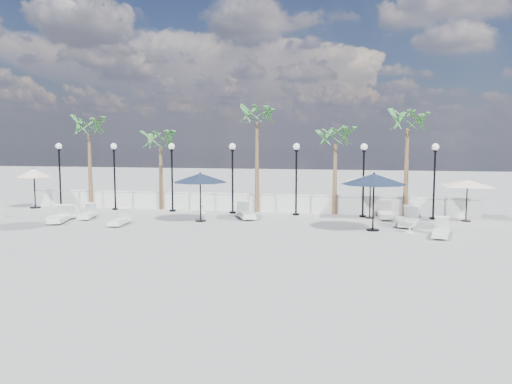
% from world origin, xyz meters
% --- Properties ---
extents(ground, '(100.00, 100.00, 0.00)m').
position_xyz_m(ground, '(0.00, 0.00, 0.00)').
color(ground, '#989893').
rests_on(ground, ground).
extents(balustrade, '(26.00, 0.30, 1.01)m').
position_xyz_m(balustrade, '(0.00, 7.50, 0.47)').
color(balustrade, silver).
rests_on(balustrade, ground).
extents(lamppost_0, '(0.36, 0.36, 3.84)m').
position_xyz_m(lamppost_0, '(-10.50, 6.50, 2.49)').
color(lamppost_0, black).
rests_on(lamppost_0, ground).
extents(lamppost_1, '(0.36, 0.36, 3.84)m').
position_xyz_m(lamppost_1, '(-7.00, 6.50, 2.49)').
color(lamppost_1, black).
rests_on(lamppost_1, ground).
extents(lamppost_2, '(0.36, 0.36, 3.84)m').
position_xyz_m(lamppost_2, '(-3.50, 6.50, 2.49)').
color(lamppost_2, black).
rests_on(lamppost_2, ground).
extents(lamppost_3, '(0.36, 0.36, 3.84)m').
position_xyz_m(lamppost_3, '(0.00, 6.50, 2.49)').
color(lamppost_3, black).
rests_on(lamppost_3, ground).
extents(lamppost_4, '(0.36, 0.36, 3.84)m').
position_xyz_m(lamppost_4, '(3.50, 6.50, 2.49)').
color(lamppost_4, black).
rests_on(lamppost_4, ground).
extents(lamppost_5, '(0.36, 0.36, 3.84)m').
position_xyz_m(lamppost_5, '(7.00, 6.50, 2.49)').
color(lamppost_5, black).
rests_on(lamppost_5, ground).
extents(lamppost_6, '(0.36, 0.36, 3.84)m').
position_xyz_m(lamppost_6, '(10.50, 6.50, 2.49)').
color(lamppost_6, black).
rests_on(lamppost_6, ground).
extents(palm_0, '(2.60, 2.60, 5.50)m').
position_xyz_m(palm_0, '(-9.00, 7.30, 4.53)').
color(palm_0, brown).
rests_on(palm_0, ground).
extents(palm_1, '(2.60, 2.60, 4.70)m').
position_xyz_m(palm_1, '(-4.50, 7.30, 3.75)').
color(palm_1, brown).
rests_on(palm_1, ground).
extents(palm_2, '(2.60, 2.60, 6.10)m').
position_xyz_m(palm_2, '(1.20, 7.30, 5.12)').
color(palm_2, brown).
rests_on(palm_2, ground).
extents(palm_3, '(2.60, 2.60, 4.90)m').
position_xyz_m(palm_3, '(5.50, 7.30, 3.95)').
color(palm_3, brown).
rests_on(palm_3, ground).
extents(palm_4, '(2.60, 2.60, 5.70)m').
position_xyz_m(palm_4, '(9.20, 7.30, 4.73)').
color(palm_4, brown).
rests_on(palm_4, ground).
extents(lounger_0, '(1.15, 2.03, 0.72)m').
position_xyz_m(lounger_0, '(-7.44, 1.63, 0.24)').
color(lounger_0, silver).
rests_on(lounger_0, ground).
extents(lounger_1, '(1.04, 1.82, 0.65)m').
position_xyz_m(lounger_1, '(-7.74, 2.43, 0.22)').
color(lounger_1, silver).
rests_on(lounger_1, ground).
extents(lounger_2, '(1.01, 1.89, 0.67)m').
position_xyz_m(lounger_2, '(-6.77, 3.08, 0.23)').
color(lounger_2, silver).
rests_on(lounger_2, ground).
extents(lounger_3, '(0.77, 1.84, 0.67)m').
position_xyz_m(lounger_3, '(-4.25, 1.61, 0.22)').
color(lounger_3, silver).
rests_on(lounger_3, ground).
extents(lounger_4, '(1.42, 2.09, 0.75)m').
position_xyz_m(lounger_4, '(1.14, 4.74, 0.25)').
color(lounger_4, silver).
rests_on(lounger_4, ground).
extents(lounger_5, '(0.80, 2.20, 0.81)m').
position_xyz_m(lounger_5, '(8.15, 6.22, 0.27)').
color(lounger_5, silver).
rests_on(lounger_5, ground).
extents(lounger_6, '(0.97, 1.96, 0.70)m').
position_xyz_m(lounger_6, '(10.13, 1.54, 0.24)').
color(lounger_6, silver).
rests_on(lounger_6, ground).
extents(lounger_7, '(1.14, 2.25, 0.81)m').
position_xyz_m(lounger_7, '(9.09, 4.03, 0.27)').
color(lounger_7, silver).
rests_on(lounger_7, ground).
extents(side_table_1, '(0.50, 0.50, 0.49)m').
position_xyz_m(side_table_1, '(-1.66, 6.20, 0.30)').
color(side_table_1, silver).
rests_on(side_table_1, ground).
extents(side_table_2, '(0.51, 0.51, 0.50)m').
position_xyz_m(side_table_2, '(8.98, 2.36, 0.30)').
color(side_table_2, silver).
rests_on(side_table_2, ground).
extents(parasol_navy_mid, '(2.72, 2.72, 2.44)m').
position_xyz_m(parasol_navy_mid, '(-0.86, 3.46, 2.14)').
color(parasol_navy_mid, black).
rests_on(parasol_navy_mid, ground).
extents(parasol_navy_right, '(2.89, 2.89, 2.59)m').
position_xyz_m(parasol_navy_right, '(7.42, 2.55, 2.27)').
color(parasol_navy_right, black).
rests_on(parasol_navy_right, ground).
extents(parasol_cream_sq_a, '(4.85, 4.85, 2.38)m').
position_xyz_m(parasol_cream_sq_a, '(7.35, 6.20, 2.20)').
color(parasol_cream_sq_a, black).
rests_on(parasol_cream_sq_a, ground).
extents(parasol_cream_sq_b, '(4.41, 4.41, 2.21)m').
position_xyz_m(parasol_cream_sq_b, '(12.00, 6.12, 2.04)').
color(parasol_cream_sq_b, black).
rests_on(parasol_cream_sq_b, ground).
extents(parasol_cream_small, '(1.95, 1.95, 2.40)m').
position_xyz_m(parasol_cream_small, '(-12.00, 6.20, 2.05)').
color(parasol_cream_small, black).
rests_on(parasol_cream_small, ground).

